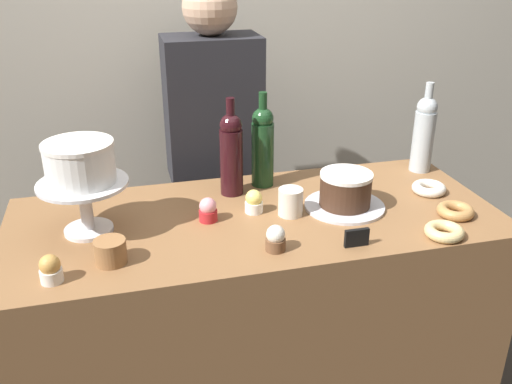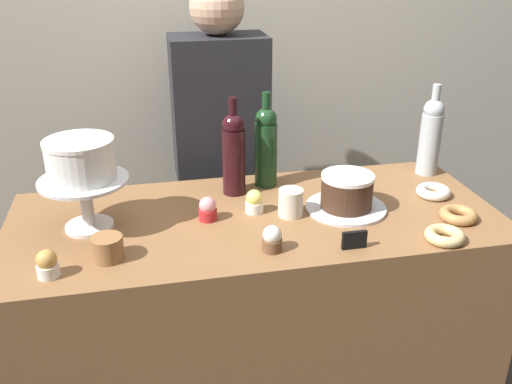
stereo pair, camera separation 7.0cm
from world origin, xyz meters
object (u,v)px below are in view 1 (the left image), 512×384
at_px(cupcake_caramel, 51,269).
at_px(wine_bottle_clear, 424,133).
at_px(cupcake_vanilla, 275,239).
at_px(coffee_cup_ceramic, 290,202).
at_px(white_layer_cake, 80,162).
at_px(wine_bottle_dark_red, 231,152).
at_px(cake_stand_pedestal, 85,198).
at_px(donut_maple, 455,211).
at_px(cupcake_strawberry, 208,210).
at_px(donut_sugar, 429,188).
at_px(cookie_stack, 110,251).
at_px(barista_figure, 215,177).
at_px(wine_bottle_green, 263,145).
at_px(price_sign_chalkboard, 357,238).
at_px(chocolate_round_cake, 346,189).
at_px(donut_glazed, 444,232).
at_px(cupcake_lemon, 253,202).

bearing_deg(cupcake_caramel, wine_bottle_clear, 19.01).
distance_m(cupcake_vanilla, coffee_cup_ceramic, 0.22).
relative_size(white_layer_cake, wine_bottle_dark_red, 0.60).
height_order(cake_stand_pedestal, donut_maple, cake_stand_pedestal).
bearing_deg(donut_maple, cupcake_strawberry, 167.98).
height_order(white_layer_cake, donut_sugar, white_layer_cake).
bearing_deg(cupcake_vanilla, white_layer_cake, 154.42).
relative_size(cake_stand_pedestal, cupcake_vanilla, 3.43).
distance_m(cookie_stack, barista_figure, 0.86).
height_order(wine_bottle_clear, barista_figure, barista_figure).
xyz_separation_m(cupcake_vanilla, donut_maple, (0.59, 0.06, -0.02)).
bearing_deg(cupcake_strawberry, barista_figure, 77.60).
distance_m(wine_bottle_green, coffee_cup_ceramic, 0.27).
height_order(wine_bottle_dark_red, donut_maple, wine_bottle_dark_red).
distance_m(cupcake_caramel, donut_maple, 1.18).
xyz_separation_m(wine_bottle_dark_red, cupcake_caramel, (-0.55, -0.41, -0.11)).
bearing_deg(wine_bottle_dark_red, price_sign_chalkboard, -59.17).
bearing_deg(wine_bottle_clear, cupcake_caramel, -160.99).
relative_size(chocolate_round_cake, donut_glazed, 1.46).
relative_size(cupcake_vanilla, barista_figure, 0.05).
bearing_deg(donut_sugar, cake_stand_pedestal, 179.82).
bearing_deg(coffee_cup_ceramic, cupcake_strawberry, 174.87).
xyz_separation_m(cupcake_caramel, donut_sugar, (1.18, 0.24, -0.02)).
bearing_deg(donut_maple, wine_bottle_dark_red, 151.87).
relative_size(cupcake_caramel, barista_figure, 0.05).
bearing_deg(donut_maple, donut_glazed, -134.10).
distance_m(wine_bottle_green, price_sign_chalkboard, 0.51).
relative_size(wine_bottle_green, cupcake_strawberry, 4.38).
height_order(chocolate_round_cake, wine_bottle_green, wine_bottle_green).
bearing_deg(donut_glazed, cupcake_caramel, 177.90).
xyz_separation_m(donut_sugar, donut_glazed, (-0.12, -0.28, 0.00)).
bearing_deg(wine_bottle_clear, chocolate_round_cake, -150.04).
height_order(donut_glazed, donut_maple, same).
bearing_deg(chocolate_round_cake, cupcake_strawberry, 177.42).
distance_m(chocolate_round_cake, barista_figure, 0.69).
bearing_deg(cupcake_vanilla, donut_glazed, -5.70).
relative_size(donut_glazed, cookie_stack, 1.33).
bearing_deg(barista_figure, cookie_stack, -119.16).
xyz_separation_m(wine_bottle_dark_red, price_sign_chalkboard, (0.26, -0.43, -0.12)).
relative_size(donut_sugar, donut_maple, 1.00).
distance_m(donut_maple, cookie_stack, 1.03).
xyz_separation_m(chocolate_round_cake, donut_maple, (0.31, -0.14, -0.05)).
distance_m(wine_bottle_dark_red, donut_sugar, 0.67).
bearing_deg(price_sign_chalkboard, cupcake_strawberry, 145.51).
relative_size(donut_glazed, coffee_cup_ceramic, 1.32).
distance_m(cupcake_vanilla, donut_glazed, 0.49).
distance_m(white_layer_cake, cupcake_caramel, 0.32).
relative_size(donut_glazed, donut_maple, 1.00).
distance_m(wine_bottle_dark_red, cupcake_lemon, 0.19).
bearing_deg(donut_sugar, white_layer_cake, 179.82).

